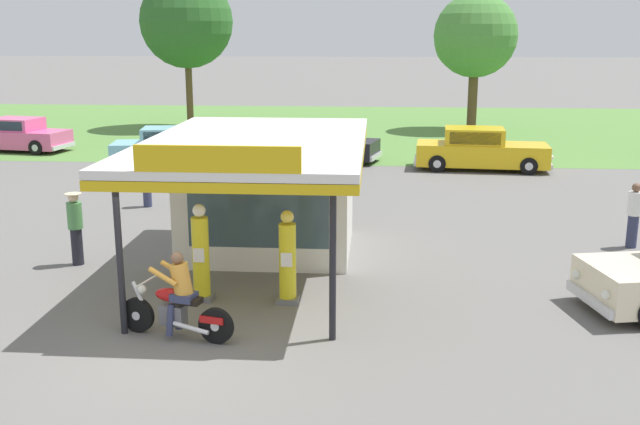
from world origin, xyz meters
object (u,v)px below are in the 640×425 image
Objects in this scene: parked_car_back_row_centre_left at (322,144)px; bystander_standing_back_lot at (269,156)px; parked_car_back_row_right at (15,136)px; parked_car_back_row_centre_right at (480,151)px; parked_car_back_row_centre at (170,147)px; bystander_chatting_near_pumps at (76,226)px; bystander_admiring_sedan at (147,182)px; gas_pump_nearside at (201,256)px; motorcycle_with_rider at (177,303)px; bystander_strolling_foreground at (634,214)px; gas_pump_offside at (288,261)px.

bystander_standing_back_lot is at bearing -108.20° from parked_car_back_row_centre_left.
parked_car_back_row_right is 14.06m from parked_car_back_row_centre_left.
parked_car_back_row_centre is at bearing 178.35° from parked_car_back_row_centre_right.
parked_car_back_row_centre_right is at bearing 50.18° from bystander_chatting_near_pumps.
bystander_admiring_sedan is at bearing 91.44° from bystander_chatting_near_pumps.
gas_pump_nearside reaches higher than motorcycle_with_rider.
motorcycle_with_rider is at bearing -57.55° from parked_car_back_row_right.
parked_car_back_row_centre_left is at bearing -6.34° from parked_car_back_row_right.
parked_car_back_row_centre_left is 3.43× the size of bystander_admiring_sedan.
gas_pump_nearside is at bearing -31.26° from bystander_chatting_near_pumps.
bystander_chatting_near_pumps is (-3.40, 2.06, 0.01)m from gas_pump_nearside.
parked_car_back_row_centre_left reaches higher than parked_car_back_row_centre.
bystander_admiring_sedan is at bearing 165.65° from bystander_strolling_foreground.
parked_car_back_row_centre_right is at bearing 63.66° from gas_pump_nearside.
gas_pump_offside reaches higher than bystander_standing_back_lot.
gas_pump_nearside is at bearing -54.94° from parked_car_back_row_right.
motorcycle_with_rider is 0.43× the size of parked_car_back_row_centre.
gas_pump_offside is 1.10× the size of bystander_chatting_near_pumps.
gas_pump_offside reaches higher than parked_car_back_row_centre.
parked_car_back_row_centre_left is 6.23m from parked_car_back_row_centre.
gas_pump_offside is 0.36× the size of parked_car_back_row_right.
bystander_standing_back_lot reaches higher than bystander_strolling_foreground.
gas_pump_offside reaches higher than motorcycle_with_rider.
motorcycle_with_rider is at bearing -89.34° from gas_pump_nearside.
parked_car_back_row_right is 3.17× the size of bystander_strolling_foreground.
motorcycle_with_rider is 1.22× the size of bystander_standing_back_lot.
bystander_admiring_sedan is (-3.57, 9.82, 0.13)m from motorcycle_with_rider.
parked_car_back_row_centre is (-4.94, 17.39, 0.01)m from motorcycle_with_rider.
parked_car_back_row_centre is (-6.65, 15.47, -0.19)m from gas_pump_offside.
parked_car_back_row_centre is at bearing -169.04° from parked_car_back_row_centre_left.
bystander_chatting_near_pumps is (1.52, -13.41, 0.25)m from parked_car_back_row_centre.
motorcycle_with_rider is at bearing -74.16° from parked_car_back_row_centre.
parked_car_back_row_right is at bearing 148.72° from bystander_strolling_foreground.
parked_car_back_row_centre is at bearing 107.62° from gas_pump_nearside.
bystander_chatting_near_pumps is (-4.60, -14.59, 0.22)m from parked_car_back_row_centre_left.
gas_pump_nearside is 0.37× the size of parked_car_back_row_centre_right.
gas_pump_nearside is at bearing -65.82° from bystander_admiring_sedan.
bystander_admiring_sedan is at bearing -128.30° from bystander_standing_back_lot.
motorcycle_with_rider is 13.88m from bystander_standing_back_lot.
bystander_standing_back_lot is (4.57, -3.52, 0.29)m from parked_car_back_row_centre.
parked_car_back_row_centre is 2.94× the size of bystander_chatting_near_pumps.
parked_car_back_row_centre_right is (6.28, -1.54, 0.04)m from parked_car_back_row_centre_left.
parked_car_back_row_centre_left is 3.15× the size of bystander_strolling_foreground.
parked_car_back_row_centre is at bearing 100.24° from bystander_admiring_sedan.
parked_car_back_row_right is 3.05× the size of bystander_chatting_near_pumps.
parked_car_back_row_right is at bearing 122.45° from motorcycle_with_rider.
parked_car_back_row_centre is at bearing 142.39° from bystander_standing_back_lot.
gas_pump_offside is 9.50m from bystander_admiring_sedan.
bystander_chatting_near_pumps is at bearing -88.56° from bystander_admiring_sedan.
parked_car_back_row_centre_left reaches higher than bystander_admiring_sedan.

